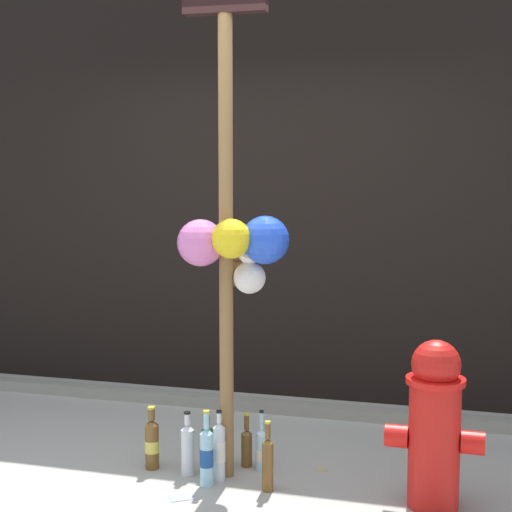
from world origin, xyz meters
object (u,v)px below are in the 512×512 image
Objects in this scene: bottle_3 at (219,451)px; bottle_5 at (219,443)px; bottle_6 at (207,456)px; memorial_post at (232,202)px; fire_hydrant at (435,424)px; bottle_1 at (187,448)px; bottle_7 at (261,449)px; bottle_2 at (152,443)px; bottle_0 at (268,462)px; bottle_8 at (208,450)px; bottle_4 at (247,446)px.

bottle_3 is 1.23× the size of bottle_5.
memorial_post is at bearing 55.48° from bottle_6.
bottle_1 is at bearing 177.88° from fire_hydrant.
memorial_post reaches higher than bottle_7.
bottle_0 is at bearing -9.68° from bottle_2.
bottle_6 is at bearing -116.59° from bottle_3.
bottle_5 is at bearing 108.13° from bottle_3.
memorial_post is 1.39m from bottle_7.
fire_hydrant is 1.01m from bottle_7.
bottle_3 reaches higher than bottle_8.
bottle_2 is (-0.70, 0.12, -0.01)m from bottle_0.
fire_hydrant reaches higher than bottle_2.
bottle_8 is at bearing -156.69° from bottle_7.
fire_hydrant is at bearing -13.59° from bottle_4.
fire_hydrant reaches higher than bottle_1.
bottle_3 is 0.28m from bottle_7.
bottle_0 is at bearing -11.62° from bottle_3.
bottle_0 is 1.12× the size of bottle_8.
bottle_5 is (-0.35, 0.26, -0.02)m from bottle_0.
bottle_3 reaches higher than bottle_2.
bottle_0 is 1.20× the size of bottle_4.
bottle_6 is at bearing -175.43° from bottle_0.
bottle_1 is (-1.31, 0.05, -0.27)m from fire_hydrant.
bottle_0 is 0.29m from bottle_3.
bottle_1 is 0.19m from bottle_6.
fire_hydrant is 1.15m from bottle_3.
memorial_post is 3.36× the size of fire_hydrant.
bottle_6 is at bearing -124.52° from memorial_post.
bottle_4 is (0.28, 0.20, -0.03)m from bottle_1.
bottle_3 is at bearing 63.41° from bottle_6.
fire_hydrant is 2.71× the size of bottle_4.
fire_hydrant reaches higher than bottle_4.
bottle_0 is 1.19× the size of bottle_5.
bottle_5 is at bearing -179.12° from bottle_7.
memorial_post is at bearing 151.61° from bottle_0.
bottle_8 reaches higher than bottle_4.
bottle_3 is 0.21m from bottle_5.
bottle_6 reaches higher than bottle_8.
bottle_7 is (0.60, 0.14, -0.03)m from bottle_2.
bottle_6 is 1.23× the size of bottle_8.
memorial_post is 1.33m from bottle_3.
bottle_7 is 1.02× the size of bottle_8.
bottle_0 is at bearing -55.58° from bottle_4.
bottle_2 is at bearing 170.32° from bottle_0.
bottle_8 is at bearing 107.50° from bottle_6.
bottle_6 is (-0.13, -0.32, 0.04)m from bottle_4.
bottle_3 is (-0.06, -0.06, -1.33)m from memorial_post.
bottle_2 is at bearing -175.57° from bottle_8.
bottle_1 is (-0.25, -0.03, -1.35)m from memorial_post.
bottle_0 is at bearing -28.39° from memorial_post.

